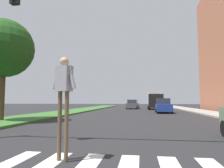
{
  "coord_description": "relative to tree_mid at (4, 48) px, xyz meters",
  "views": [
    {
      "loc": [
        0.73,
        1.78,
        1.42
      ],
      "look_at": [
        -1.15,
        14.85,
        2.53
      ],
      "focal_mm": 32.27,
      "sensor_mm": 36.0,
      "label": 1
    }
  ],
  "objects": [
    {
      "name": "sedan_midblock",
      "position": [
        11.95,
        12.5,
        -4.22
      ],
      "size": [
        1.84,
        4.11,
        1.74
      ],
      "color": "navy",
      "rests_on": "ground_plane"
    },
    {
      "name": "truck_box_delivery",
      "position": [
        11.67,
        23.23,
        -3.39
      ],
      "size": [
        2.4,
        6.2,
        3.1
      ],
      "color": "black",
      "rests_on": "ground_plane"
    },
    {
      "name": "tree_mid",
      "position": [
        0.0,
        0.0,
        0.0
      ],
      "size": [
        4.0,
        4.0,
        6.9
      ],
      "color": "#4C3823",
      "rests_on": "median_strip"
    },
    {
      "name": "crosswalk",
      "position": [
        8.56,
        -8.09,
        -5.02
      ],
      "size": [
        4.95,
        2.2,
        0.01
      ],
      "color": "silver",
      "rests_on": "ground_plane"
    },
    {
      "name": "pedestrian_performer",
      "position": [
        7.44,
        -7.73,
        -3.36
      ],
      "size": [
        0.73,
        0.36,
        2.49
      ],
      "color": "brown",
      "rests_on": "ground_plane"
    },
    {
      "name": "sedan_distant",
      "position": [
        7.79,
        24.36,
        -4.25
      ],
      "size": [
        2.21,
        4.59,
        1.66
      ],
      "color": "#474C51",
      "rests_on": "ground_plane"
    },
    {
      "name": "sidewalk_right",
      "position": [
        16.97,
        13.84,
        -4.95
      ],
      "size": [
        3.0,
        64.0,
        0.15
      ],
      "primitive_type": "cube",
      "color": "#9E9991",
      "rests_on": "ground_plane"
    },
    {
      "name": "median_strip",
      "position": [
        0.33,
        13.84,
        -4.95
      ],
      "size": [
        4.11,
        64.0,
        0.15
      ],
      "primitive_type": "cube",
      "color": "#386B2D",
      "rests_on": "ground_plane"
    },
    {
      "name": "ground_plane",
      "position": [
        8.56,
        15.84,
        -5.02
      ],
      "size": [
        140.0,
        140.0,
        0.0
      ],
      "primitive_type": "plane",
      "color": "#262628"
    },
    {
      "name": "traffic_light_gantry",
      "position": [
        5.12,
        -6.34,
        -0.62
      ],
      "size": [
        10.06,
        0.3,
        6.0
      ],
      "color": "gold",
      "rests_on": "median_strip"
    }
  ]
}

